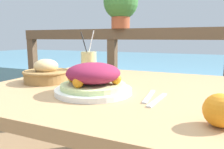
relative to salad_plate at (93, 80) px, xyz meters
The scene contains 10 objects.
patio_table 0.22m from the salad_plate, 59.74° to the left, with size 1.21×0.96×0.77m.
railing_fence 1.02m from the salad_plate, 85.17° to the left, with size 2.80×0.08×1.06m.
sea_backdrop 3.56m from the salad_plate, 88.60° to the left, with size 12.00×4.00×0.55m.
salad_plate is the anchor object (origin of this frame).
drink_glass 0.29m from the salad_plate, 123.43° to the left, with size 0.08×0.08×0.25m.
bread_basket 0.33m from the salad_plate, 162.94° to the left, with size 0.22×0.22×0.11m.
potted_plant 1.14m from the salad_plate, 106.15° to the left, with size 0.29×0.29×0.36m.
fork 0.22m from the salad_plate, ahead, with size 0.03×0.18×0.00m.
knife 0.26m from the salad_plate, ahead, with size 0.03×0.18×0.00m.
orange_near_basket 0.46m from the salad_plate, 20.39° to the right, with size 0.08×0.08×0.08m.
Camera 1 is at (0.32, -0.87, 0.98)m, focal length 35.00 mm.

